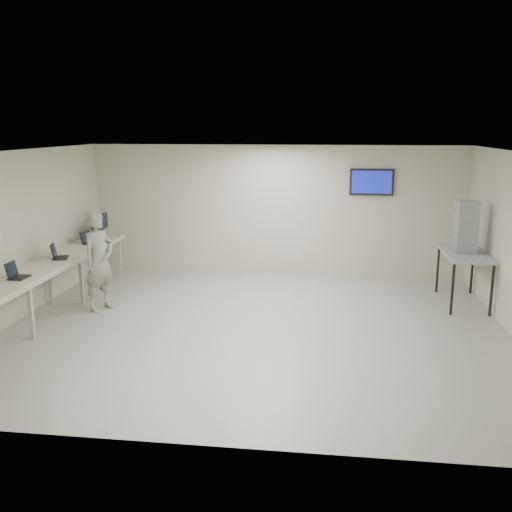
# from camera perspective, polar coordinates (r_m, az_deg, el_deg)

# --- Properties ---
(room) EXTENTS (8.01, 7.01, 2.81)m
(room) POSITION_cam_1_polar(r_m,az_deg,el_deg) (8.92, 0.09, 1.42)
(room) COLOR #9D9D93
(room) RESTS_ON ground
(workbench) EXTENTS (0.76, 6.00, 0.90)m
(workbench) POSITION_cam_1_polar(r_m,az_deg,el_deg) (10.11, -20.77, -1.46)
(workbench) COLOR beige
(workbench) RESTS_ON ground
(laptop_1) EXTENTS (0.28, 0.33, 0.25)m
(laptop_1) POSITION_cam_1_polar(r_m,az_deg,el_deg) (9.50, -22.89, -1.66)
(laptop_1) COLOR black
(laptop_1) RESTS_ON workbench
(laptop_2) EXTENTS (0.36, 0.39, 0.26)m
(laptop_2) POSITION_cam_1_polar(r_m,az_deg,el_deg) (10.65, -19.23, 0.15)
(laptop_2) COLOR black
(laptop_2) RESTS_ON workbench
(laptop_3) EXTENTS (0.34, 0.37, 0.25)m
(laptop_3) POSITION_cam_1_polar(r_m,az_deg,el_deg) (11.82, -16.34, 1.54)
(laptop_3) COLOR black
(laptop_3) RESTS_ON workbench
(monitor_near) EXTENTS (0.18, 0.41, 0.41)m
(monitor_near) POSITION_cam_1_polar(r_m,az_deg,el_deg) (12.20, -15.62, 2.79)
(monitor_near) COLOR black
(monitor_near) RESTS_ON workbench
(monitor_far) EXTENTS (0.22, 0.49, 0.48)m
(monitor_far) POSITION_cam_1_polar(r_m,az_deg,el_deg) (12.45, -15.14, 3.21)
(monitor_far) COLOR black
(monitor_far) RESTS_ON workbench
(soldier) EXTENTS (0.64, 0.76, 1.76)m
(soldier) POSITION_cam_1_polar(r_m,az_deg,el_deg) (10.31, -15.43, -0.51)
(soldier) COLOR gray
(soldier) RESTS_ON ground
(side_table) EXTENTS (0.75, 1.60, 0.96)m
(side_table) POSITION_cam_1_polar(r_m,az_deg,el_deg) (10.96, 20.15, -0.01)
(side_table) COLOR #9B9B9B
(side_table) RESTS_ON ground
(storage_bins) EXTENTS (0.36, 0.40, 0.94)m
(storage_bins) POSITION_cam_1_polar(r_m,az_deg,el_deg) (10.86, 20.27, 2.77)
(storage_bins) COLOR #9C9FA3
(storage_bins) RESTS_ON side_table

